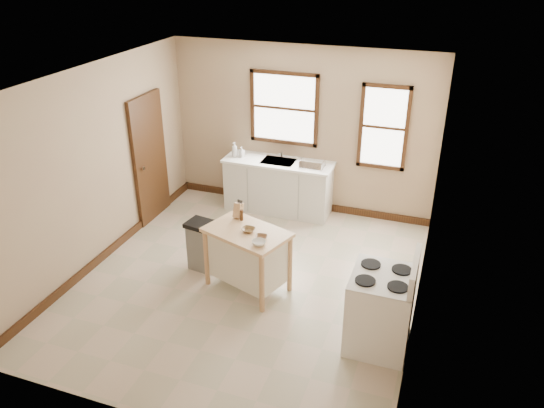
{
  "coord_description": "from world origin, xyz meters",
  "views": [
    {
      "loc": [
        2.35,
        -5.63,
        4.24
      ],
      "look_at": [
        0.22,
        0.4,
        1.05
      ],
      "focal_mm": 35.0,
      "sensor_mm": 36.0,
      "label": 1
    }
  ],
  "objects_px": {
    "bowl_c": "(259,243)",
    "soap_bottle_a": "(235,149)",
    "trash_bin": "(202,245)",
    "kitchen_island": "(248,259)",
    "bowl_b": "(261,237)",
    "knife_block": "(238,211)",
    "soap_bottle_b": "(242,152)",
    "gas_stove": "(381,301)",
    "bowl_a": "(248,230)",
    "dish_rack": "(312,164)",
    "pepper_grinder": "(242,215)"
  },
  "relations": [
    {
      "from": "pepper_grinder",
      "to": "bowl_a",
      "type": "bearing_deg",
      "value": -52.38
    },
    {
      "from": "soap_bottle_b",
      "to": "kitchen_island",
      "type": "relative_size",
      "value": 0.17
    },
    {
      "from": "soap_bottle_b",
      "to": "bowl_b",
      "type": "xyz_separation_m",
      "value": [
        1.26,
        -2.41,
        -0.12
      ]
    },
    {
      "from": "soap_bottle_a",
      "to": "soap_bottle_b",
      "type": "relative_size",
      "value": 1.43
    },
    {
      "from": "kitchen_island",
      "to": "knife_block",
      "type": "distance_m",
      "value": 0.67
    },
    {
      "from": "soap_bottle_a",
      "to": "knife_block",
      "type": "bearing_deg",
      "value": -44.75
    },
    {
      "from": "bowl_a",
      "to": "bowl_b",
      "type": "xyz_separation_m",
      "value": [
        0.22,
        -0.12,
        -0.0
      ]
    },
    {
      "from": "pepper_grinder",
      "to": "bowl_b",
      "type": "distance_m",
      "value": 0.56
    },
    {
      "from": "soap_bottle_b",
      "to": "dish_rack",
      "type": "relative_size",
      "value": 0.45
    },
    {
      "from": "bowl_a",
      "to": "trash_bin",
      "type": "xyz_separation_m",
      "value": [
        -0.81,
        0.23,
        -0.53
      ]
    },
    {
      "from": "soap_bottle_a",
      "to": "bowl_a",
      "type": "bearing_deg",
      "value": -42.14
    },
    {
      "from": "bowl_b",
      "to": "bowl_c",
      "type": "distance_m",
      "value": 0.16
    },
    {
      "from": "dish_rack",
      "to": "trash_bin",
      "type": "bearing_deg",
      "value": -133.99
    },
    {
      "from": "soap_bottle_a",
      "to": "trash_bin",
      "type": "xyz_separation_m",
      "value": [
        0.34,
        -2.04,
        -0.68
      ]
    },
    {
      "from": "dish_rack",
      "to": "bowl_a",
      "type": "bearing_deg",
      "value": -112.6
    },
    {
      "from": "bowl_a",
      "to": "knife_block",
      "type": "bearing_deg",
      "value": 130.67
    },
    {
      "from": "bowl_c",
      "to": "gas_stove",
      "type": "distance_m",
      "value": 1.62
    },
    {
      "from": "pepper_grinder",
      "to": "bowl_a",
      "type": "relative_size",
      "value": 0.88
    },
    {
      "from": "bowl_a",
      "to": "bowl_c",
      "type": "distance_m",
      "value": 0.37
    },
    {
      "from": "soap_bottle_a",
      "to": "gas_stove",
      "type": "xyz_separation_m",
      "value": [
        2.97,
        -2.8,
        -0.44
      ]
    },
    {
      "from": "soap_bottle_a",
      "to": "knife_block",
      "type": "distance_m",
      "value": 2.15
    },
    {
      "from": "soap_bottle_a",
      "to": "bowl_c",
      "type": "bearing_deg",
      "value": -40.19
    },
    {
      "from": "soap_bottle_a",
      "to": "dish_rack",
      "type": "xyz_separation_m",
      "value": [
        1.37,
        -0.0,
        -0.08
      ]
    },
    {
      "from": "soap_bottle_b",
      "to": "trash_bin",
      "type": "bearing_deg",
      "value": -59.79
    },
    {
      "from": "bowl_c",
      "to": "soap_bottle_a",
      "type": "bearing_deg",
      "value": 118.85
    },
    {
      "from": "bowl_b",
      "to": "bowl_c",
      "type": "relative_size",
      "value": 0.86
    },
    {
      "from": "kitchen_island",
      "to": "gas_stove",
      "type": "relative_size",
      "value": 0.88
    },
    {
      "from": "kitchen_island",
      "to": "bowl_b",
      "type": "distance_m",
      "value": 0.53
    },
    {
      "from": "bowl_b",
      "to": "gas_stove",
      "type": "relative_size",
      "value": 0.12
    },
    {
      "from": "knife_block",
      "to": "trash_bin",
      "type": "bearing_deg",
      "value": -162.44
    },
    {
      "from": "kitchen_island",
      "to": "soap_bottle_b",
      "type": "bearing_deg",
      "value": 133.06
    },
    {
      "from": "kitchen_island",
      "to": "bowl_b",
      "type": "xyz_separation_m",
      "value": [
        0.24,
        -0.12,
        0.45
      ]
    },
    {
      "from": "bowl_c",
      "to": "trash_bin",
      "type": "xyz_separation_m",
      "value": [
        -1.06,
        0.51,
        -0.53
      ]
    },
    {
      "from": "gas_stove",
      "to": "bowl_b",
      "type": "bearing_deg",
      "value": 165.25
    },
    {
      "from": "dish_rack",
      "to": "bowl_b",
      "type": "xyz_separation_m",
      "value": [
        0.0,
        -2.38,
        -0.08
      ]
    },
    {
      "from": "bowl_b",
      "to": "soap_bottle_b",
      "type": "bearing_deg",
      "value": 117.52
    },
    {
      "from": "soap_bottle_b",
      "to": "trash_bin",
      "type": "distance_m",
      "value": 2.17
    },
    {
      "from": "soap_bottle_a",
      "to": "bowl_b",
      "type": "height_order",
      "value": "soap_bottle_a"
    },
    {
      "from": "soap_bottle_b",
      "to": "dish_rack",
      "type": "xyz_separation_m",
      "value": [
        1.26,
        -0.03,
        -0.04
      ]
    },
    {
      "from": "trash_bin",
      "to": "soap_bottle_b",
      "type": "bearing_deg",
      "value": 104.83
    },
    {
      "from": "bowl_b",
      "to": "knife_block",
      "type": "bearing_deg",
      "value": 138.94
    },
    {
      "from": "trash_bin",
      "to": "kitchen_island",
      "type": "bearing_deg",
      "value": -7.46
    },
    {
      "from": "soap_bottle_b",
      "to": "bowl_c",
      "type": "distance_m",
      "value": 2.87
    },
    {
      "from": "kitchen_island",
      "to": "bowl_b",
      "type": "relative_size",
      "value": 7.1
    },
    {
      "from": "soap_bottle_a",
      "to": "bowl_b",
      "type": "relative_size",
      "value": 1.68
    },
    {
      "from": "knife_block",
      "to": "dish_rack",
      "type": "bearing_deg",
      "value": 85.49
    },
    {
      "from": "bowl_a",
      "to": "soap_bottle_a",
      "type": "bearing_deg",
      "value": 116.9
    },
    {
      "from": "soap_bottle_a",
      "to": "dish_rack",
      "type": "height_order",
      "value": "soap_bottle_a"
    },
    {
      "from": "pepper_grinder",
      "to": "gas_stove",
      "type": "distance_m",
      "value": 2.19
    },
    {
      "from": "kitchen_island",
      "to": "trash_bin",
      "type": "bearing_deg",
      "value": -176.97
    }
  ]
}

